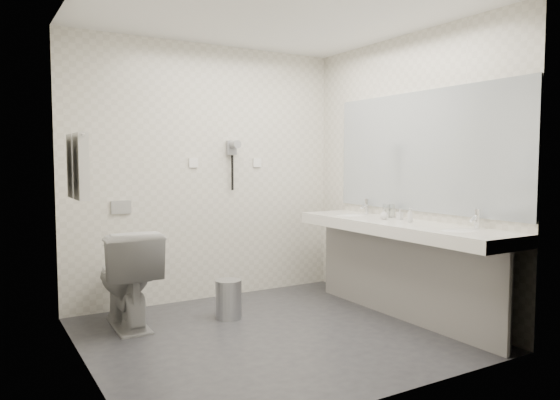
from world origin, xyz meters
TOP-DOWN VIEW (x-y plane):
  - floor at (0.00, 0.00)m, footprint 2.80×2.80m
  - ceiling at (0.00, 0.00)m, footprint 2.80×2.80m
  - wall_back at (0.00, 1.30)m, footprint 2.80×0.00m
  - wall_front at (0.00, -1.30)m, footprint 2.80×0.00m
  - wall_left at (-1.40, 0.00)m, footprint 0.00×2.60m
  - wall_right at (1.40, 0.00)m, footprint 0.00×2.60m
  - vanity_counter at (1.12, -0.20)m, footprint 0.55×2.20m
  - vanity_panel at (1.15, -0.20)m, footprint 0.03×2.15m
  - vanity_post_near at (1.18, -1.24)m, footprint 0.06×0.06m
  - vanity_post_far at (1.18, 0.84)m, footprint 0.06×0.06m
  - mirror at (1.39, -0.20)m, footprint 0.02×2.20m
  - basin_near at (1.12, -0.85)m, footprint 0.40×0.31m
  - basin_far at (1.12, 0.45)m, footprint 0.40×0.31m
  - faucet_near at (1.32, -0.85)m, footprint 0.04×0.04m
  - faucet_far at (1.32, 0.45)m, footprint 0.04×0.04m
  - soap_bottle_a at (1.23, -0.10)m, footprint 0.05×0.05m
  - soap_bottle_b at (1.13, -0.00)m, footprint 0.09×0.09m
  - soap_bottle_c at (1.17, -0.29)m, footprint 0.05×0.05m
  - glass_left at (1.30, 0.09)m, footprint 0.07×0.07m
  - glass_right at (1.26, 0.10)m, footprint 0.08×0.08m
  - toilet at (-0.94, 0.80)m, footprint 0.49×0.82m
  - flush_plate at (-0.85, 1.29)m, footprint 0.18×0.02m
  - pedal_bin at (-0.12, 0.57)m, footprint 0.27×0.27m
  - bin_lid at (-0.12, 0.57)m, footprint 0.23×0.23m
  - towel_rail at (-1.35, 0.55)m, footprint 0.02×0.62m
  - towel_near at (-1.34, 0.41)m, footprint 0.07×0.24m
  - towel_far at (-1.34, 0.69)m, footprint 0.07×0.24m
  - dryer_cradle at (0.25, 1.27)m, footprint 0.10×0.04m
  - dryer_barrel at (0.25, 1.20)m, footprint 0.08×0.14m
  - dryer_cord at (0.25, 1.26)m, footprint 0.02×0.02m
  - switch_plate_a at (-0.15, 1.29)m, footprint 0.09×0.02m
  - switch_plate_b at (0.55, 1.29)m, footprint 0.09×0.02m

SIDE VIEW (x-z plane):
  - floor at x=0.00m, z-range 0.00..0.00m
  - pedal_bin at x=-0.12m, z-range 0.00..0.32m
  - bin_lid at x=-0.12m, z-range 0.32..0.34m
  - vanity_panel at x=1.15m, z-range 0.00..0.75m
  - vanity_post_near at x=1.18m, z-range 0.00..0.75m
  - vanity_post_far at x=1.18m, z-range 0.00..0.75m
  - toilet at x=-0.94m, z-range 0.00..0.81m
  - vanity_counter at x=1.12m, z-range 0.75..0.85m
  - basin_near at x=1.12m, z-range 0.81..0.86m
  - basin_far at x=1.12m, z-range 0.81..0.86m
  - soap_bottle_b at x=1.13m, z-range 0.85..0.94m
  - soap_bottle_a at x=1.23m, z-range 0.85..0.95m
  - glass_left at x=1.30m, z-range 0.85..0.97m
  - glass_right at x=1.26m, z-range 0.85..0.97m
  - soap_bottle_c at x=1.17m, z-range 0.85..0.97m
  - faucet_near at x=1.32m, z-range 0.85..1.00m
  - faucet_far at x=1.32m, z-range 0.85..1.00m
  - flush_plate at x=-0.85m, z-range 0.89..1.01m
  - wall_back at x=0.00m, z-range -0.15..2.65m
  - wall_front at x=0.00m, z-range -0.15..2.65m
  - wall_left at x=-1.40m, z-range -0.05..2.55m
  - wall_right at x=1.40m, z-range -0.05..2.55m
  - dryer_cord at x=0.25m, z-range 1.07..1.43m
  - towel_near at x=-1.34m, z-range 1.09..1.57m
  - towel_far at x=-1.34m, z-range 1.09..1.57m
  - switch_plate_a at x=-0.15m, z-range 1.31..1.40m
  - switch_plate_b at x=0.55m, z-range 1.31..1.40m
  - mirror at x=1.39m, z-range 0.92..1.98m
  - dryer_cradle at x=0.25m, z-range 1.43..1.57m
  - dryer_barrel at x=0.25m, z-range 1.49..1.57m
  - towel_rail at x=-1.35m, z-range 1.54..1.56m
  - ceiling at x=0.00m, z-range 2.50..2.50m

